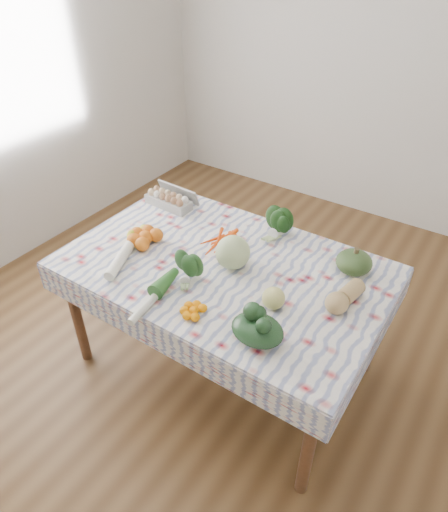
{
  "coord_description": "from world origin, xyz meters",
  "views": [
    {
      "loc": [
        1.05,
        -1.57,
        2.21
      ],
      "look_at": [
        0.0,
        0.0,
        0.82
      ],
      "focal_mm": 32.0,
      "sensor_mm": 36.0,
      "label": 1
    }
  ],
  "objects_px": {
    "dining_table": "(224,277)",
    "egg_carton": "(168,200)",
    "kabocha_squash": "(354,262)",
    "grapefruit": "(274,298)",
    "butternut_squash": "(345,295)",
    "cabbage": "(233,252)"
  },
  "relations": [
    {
      "from": "dining_table",
      "to": "kabocha_squash",
      "type": "xyz_separation_m",
      "value": [
        0.58,
        0.32,
        0.14
      ]
    },
    {
      "from": "cabbage",
      "to": "grapefruit",
      "type": "relative_size",
      "value": 1.66
    },
    {
      "from": "dining_table",
      "to": "egg_carton",
      "type": "distance_m",
      "value": 0.71
    },
    {
      "from": "dining_table",
      "to": "butternut_squash",
      "type": "relative_size",
      "value": 6.8
    },
    {
      "from": "butternut_squash",
      "to": "grapefruit",
      "type": "xyz_separation_m",
      "value": [
        -0.26,
        -0.2,
        -0.0
      ]
    },
    {
      "from": "egg_carton",
      "to": "butternut_squash",
      "type": "distance_m",
      "value": 1.28
    },
    {
      "from": "egg_carton",
      "to": "kabocha_squash",
      "type": "height_order",
      "value": "kabocha_squash"
    },
    {
      "from": "kabocha_squash",
      "to": "grapefruit",
      "type": "relative_size",
      "value": 1.7
    },
    {
      "from": "butternut_squash",
      "to": "grapefruit",
      "type": "bearing_deg",
      "value": -132.78
    },
    {
      "from": "dining_table",
      "to": "cabbage",
      "type": "relative_size",
      "value": 8.98
    },
    {
      "from": "egg_carton",
      "to": "kabocha_squash",
      "type": "bearing_deg",
      "value": 2.95
    },
    {
      "from": "kabocha_squash",
      "to": "butternut_squash",
      "type": "bearing_deg",
      "value": -78.11
    },
    {
      "from": "egg_carton",
      "to": "grapefruit",
      "type": "bearing_deg",
      "value": -21.88
    },
    {
      "from": "cabbage",
      "to": "egg_carton",
      "type": "bearing_deg",
      "value": 156.09
    },
    {
      "from": "cabbage",
      "to": "butternut_squash",
      "type": "xyz_separation_m",
      "value": [
        0.59,
        0.04,
        -0.03
      ]
    },
    {
      "from": "dining_table",
      "to": "butternut_squash",
      "type": "height_order",
      "value": "butternut_squash"
    },
    {
      "from": "dining_table",
      "to": "egg_carton",
      "type": "bearing_deg",
      "value": 153.48
    },
    {
      "from": "egg_carton",
      "to": "cabbage",
      "type": "distance_m",
      "value": 0.74
    },
    {
      "from": "kabocha_squash",
      "to": "cabbage",
      "type": "height_order",
      "value": "cabbage"
    },
    {
      "from": "cabbage",
      "to": "butternut_squash",
      "type": "distance_m",
      "value": 0.59
    },
    {
      "from": "egg_carton",
      "to": "cabbage",
      "type": "bearing_deg",
      "value": -21.29
    },
    {
      "from": "grapefruit",
      "to": "butternut_squash",
      "type": "bearing_deg",
      "value": 36.92
    }
  ]
}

